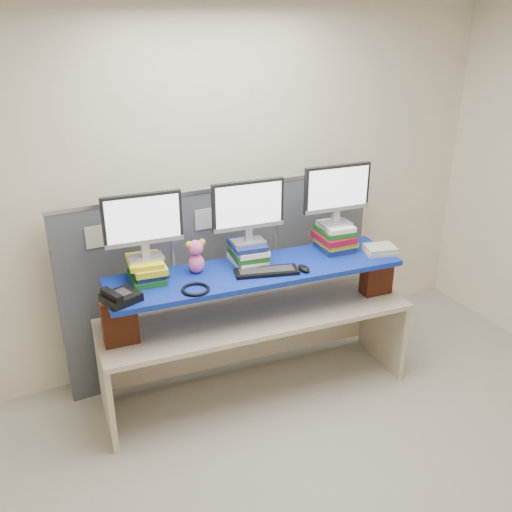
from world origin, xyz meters
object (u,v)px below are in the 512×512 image
desk (256,329)px  blue_board (256,271)px  monitor_center (248,208)px  monitor_left (143,223)px  desk_phone (120,297)px  keyboard (267,271)px  monitor_right (337,191)px

desk → blue_board: blue_board is taller
blue_board → monitor_center: (-0.00, 0.12, 0.44)m
blue_board → monitor_left: 0.87m
desk_phone → keyboard: bearing=-21.6°
monitor_center → blue_board: bearing=-84.2°
monitor_right → keyboard: monitor_right is taller
monitor_center → keyboard: size_ratio=1.12×
desk → keyboard: bearing=-65.2°
blue_board → keyboard: 0.11m
keyboard → desk_phone: size_ratio=1.78×
monitor_left → monitor_center: monitor_center is taller
blue_board → monitor_right: (0.70, 0.06, 0.48)m
desk_phone → monitor_left: bearing=24.4°
keyboard → blue_board: bearing=125.4°
monitor_right → desk_phone: monitor_right is taller
desk → blue_board: (0.00, -0.00, 0.47)m
monitor_right → desk_phone: size_ratio=2.00×
blue_board → desk_phone: size_ratio=8.03×
desk → keyboard: keyboard is taller
blue_board → keyboard: bearing=-65.2°
monitor_left → monitor_center: size_ratio=1.00×
desk → monitor_center: size_ratio=4.45×
desk → monitor_right: 1.18m
monitor_left → desk: bearing=-9.0°
desk → monitor_left: monitor_left is taller
blue_board → keyboard: keyboard is taller
keyboard → desk_phone: (-1.02, 0.04, 0.02)m
desk → monitor_left: (-0.74, 0.18, 0.90)m
monitor_left → desk_phone: monitor_left is taller
monitor_left → monitor_center: bearing=-0.0°
monitor_right → desk_phone: 1.74m
monitor_center → desk_phone: monitor_center is taller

